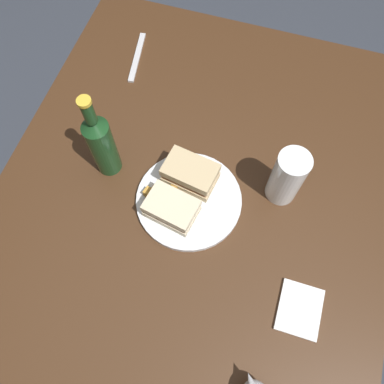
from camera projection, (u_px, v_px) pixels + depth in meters
ground_plane at (194, 266)px, 1.64m from camera, size 6.00×6.00×0.00m
dining_table at (194, 240)px, 1.29m from camera, size 1.17×0.95×0.77m
plate at (189, 200)px, 0.92m from camera, size 0.25×0.25×0.01m
sandwich_half_left at (190, 174)px, 0.91m from camera, size 0.10×0.13×0.06m
sandwich_half_right at (172, 208)px, 0.88m from camera, size 0.10×0.13×0.05m
potato_wedge_front at (154, 196)px, 0.91m from camera, size 0.03×0.05×0.02m
potato_wedge_middle at (161, 200)px, 0.91m from camera, size 0.04×0.04×0.02m
potato_wedge_back at (180, 183)px, 0.92m from camera, size 0.04×0.04×0.02m
potato_wedge_left_edge at (173, 203)px, 0.90m from camera, size 0.03×0.04×0.02m
potato_wedge_right_edge at (159, 193)px, 0.91m from camera, size 0.03×0.05×0.02m
pint_glass at (286, 179)px, 0.88m from camera, size 0.07×0.07×0.16m
cider_bottle at (101, 143)px, 0.87m from camera, size 0.06×0.06×0.26m
napkin at (300, 309)px, 0.82m from camera, size 0.11×0.09×0.01m
fork at (137, 57)px, 1.11m from camera, size 0.18×0.04×0.01m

